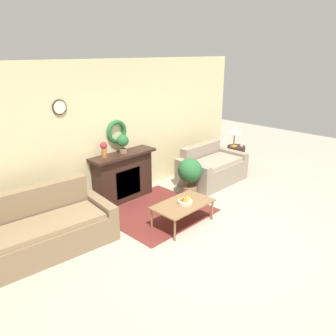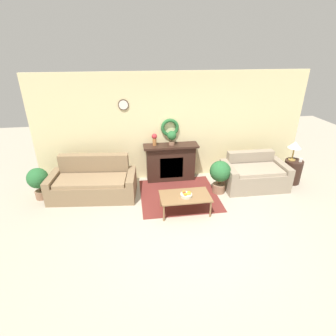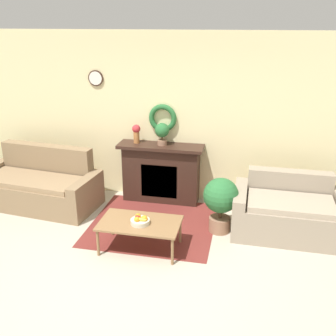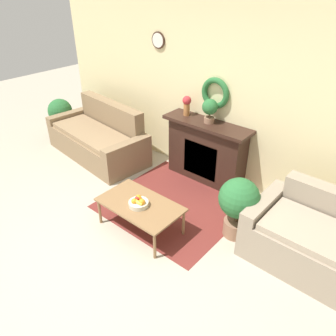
{
  "view_description": "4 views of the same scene",
  "coord_description": "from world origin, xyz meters",
  "px_view_note": "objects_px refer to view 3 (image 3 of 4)",
  "views": [
    {
      "loc": [
        -3.8,
        -2.54,
        2.83
      ],
      "look_at": [
        0.05,
        1.21,
        0.9
      ],
      "focal_mm": 35.0,
      "sensor_mm": 36.0,
      "label": 1
    },
    {
      "loc": [
        -1.07,
        -3.8,
        3.25
      ],
      "look_at": [
        -0.32,
        1.31,
        0.8
      ],
      "focal_mm": 28.0,
      "sensor_mm": 36.0,
      "label": 2
    },
    {
      "loc": [
        1.25,
        -3.53,
        2.85
      ],
      "look_at": [
        0.19,
        1.46,
        0.9
      ],
      "focal_mm": 42.0,
      "sensor_mm": 36.0,
      "label": 3
    },
    {
      "loc": [
        2.33,
        -1.47,
        2.85
      ],
      "look_at": [
        0.07,
        1.19,
        0.76
      ],
      "focal_mm": 35.0,
      "sensor_mm": 36.0,
      "label": 4
    }
  ],
  "objects_px": {
    "fireplace": "(161,172)",
    "couch_left": "(39,186)",
    "potted_plant_on_mantel": "(162,132)",
    "loveseat_right": "(289,212)",
    "vase_on_mantel_left": "(136,132)",
    "coffee_table": "(140,224)",
    "potted_plant_floor_by_loveseat": "(221,199)",
    "fruit_bowl": "(140,220)"
  },
  "relations": [
    {
      "from": "fireplace",
      "to": "couch_left",
      "type": "height_order",
      "value": "fireplace"
    },
    {
      "from": "fireplace",
      "to": "potted_plant_on_mantel",
      "type": "bearing_deg",
      "value": -32.14
    },
    {
      "from": "loveseat_right",
      "to": "vase_on_mantel_left",
      "type": "bearing_deg",
      "value": 164.94
    },
    {
      "from": "coffee_table",
      "to": "potted_plant_floor_by_loveseat",
      "type": "height_order",
      "value": "potted_plant_floor_by_loveseat"
    },
    {
      "from": "vase_on_mantel_left",
      "to": "couch_left",
      "type": "bearing_deg",
      "value": -159.45
    },
    {
      "from": "fireplace",
      "to": "couch_left",
      "type": "distance_m",
      "value": 2.0
    },
    {
      "from": "coffee_table",
      "to": "fruit_bowl",
      "type": "distance_m",
      "value": 0.09
    },
    {
      "from": "potted_plant_floor_by_loveseat",
      "to": "coffee_table",
      "type": "bearing_deg",
      "value": -144.87
    },
    {
      "from": "potted_plant_on_mantel",
      "to": "potted_plant_floor_by_loveseat",
      "type": "height_order",
      "value": "potted_plant_on_mantel"
    },
    {
      "from": "fruit_bowl",
      "to": "vase_on_mantel_left",
      "type": "height_order",
      "value": "vase_on_mantel_left"
    },
    {
      "from": "couch_left",
      "to": "potted_plant_floor_by_loveseat",
      "type": "bearing_deg",
      "value": 0.63
    },
    {
      "from": "fruit_bowl",
      "to": "coffee_table",
      "type": "bearing_deg",
      "value": 111.68
    },
    {
      "from": "loveseat_right",
      "to": "potted_plant_floor_by_loveseat",
      "type": "height_order",
      "value": "loveseat_right"
    },
    {
      "from": "couch_left",
      "to": "fruit_bowl",
      "type": "relative_size",
      "value": 8.3
    },
    {
      "from": "loveseat_right",
      "to": "potted_plant_on_mantel",
      "type": "distance_m",
      "value": 2.25
    },
    {
      "from": "coffee_table",
      "to": "potted_plant_floor_by_loveseat",
      "type": "bearing_deg",
      "value": 35.13
    },
    {
      "from": "loveseat_right",
      "to": "vase_on_mantel_left",
      "type": "height_order",
      "value": "vase_on_mantel_left"
    },
    {
      "from": "fruit_bowl",
      "to": "potted_plant_floor_by_loveseat",
      "type": "relative_size",
      "value": 0.3
    },
    {
      "from": "fruit_bowl",
      "to": "vase_on_mantel_left",
      "type": "xyz_separation_m",
      "value": [
        -0.49,
        1.57,
        0.71
      ]
    },
    {
      "from": "loveseat_right",
      "to": "potted_plant_on_mantel",
      "type": "bearing_deg",
      "value": 162.25
    },
    {
      "from": "coffee_table",
      "to": "potted_plant_on_mantel",
      "type": "distance_m",
      "value": 1.72
    },
    {
      "from": "fireplace",
      "to": "coffee_table",
      "type": "bearing_deg",
      "value": -87.43
    },
    {
      "from": "couch_left",
      "to": "potted_plant_on_mantel",
      "type": "height_order",
      "value": "potted_plant_on_mantel"
    },
    {
      "from": "fireplace",
      "to": "fruit_bowl",
      "type": "height_order",
      "value": "fireplace"
    },
    {
      "from": "couch_left",
      "to": "fruit_bowl",
      "type": "distance_m",
      "value": 2.24
    },
    {
      "from": "loveseat_right",
      "to": "coffee_table",
      "type": "relative_size",
      "value": 1.47
    },
    {
      "from": "loveseat_right",
      "to": "vase_on_mantel_left",
      "type": "distance_m",
      "value": 2.63
    },
    {
      "from": "fireplace",
      "to": "potted_plant_on_mantel",
      "type": "relative_size",
      "value": 3.86
    },
    {
      "from": "potted_plant_floor_by_loveseat",
      "to": "vase_on_mantel_left",
      "type": "bearing_deg",
      "value": 149.85
    },
    {
      "from": "fruit_bowl",
      "to": "potted_plant_floor_by_loveseat",
      "type": "xyz_separation_m",
      "value": [
        0.96,
        0.73,
        0.05
      ]
    },
    {
      "from": "couch_left",
      "to": "potted_plant_on_mantel",
      "type": "bearing_deg",
      "value": 21.73
    },
    {
      "from": "loveseat_right",
      "to": "couch_left",
      "type": "bearing_deg",
      "value": 179.08
    },
    {
      "from": "potted_plant_on_mantel",
      "to": "fireplace",
      "type": "bearing_deg",
      "value": 147.86
    },
    {
      "from": "loveseat_right",
      "to": "coffee_table",
      "type": "bearing_deg",
      "value": -155.34
    },
    {
      "from": "fireplace",
      "to": "loveseat_right",
      "type": "distance_m",
      "value": 2.11
    },
    {
      "from": "fireplace",
      "to": "potted_plant_floor_by_loveseat",
      "type": "bearing_deg",
      "value": -38.66
    },
    {
      "from": "couch_left",
      "to": "potted_plant_floor_by_loveseat",
      "type": "height_order",
      "value": "couch_left"
    },
    {
      "from": "loveseat_right",
      "to": "potted_plant_on_mantel",
      "type": "relative_size",
      "value": 4.34
    },
    {
      "from": "vase_on_mantel_left",
      "to": "fireplace",
      "type": "bearing_deg",
      "value": -0.81
    },
    {
      "from": "fireplace",
      "to": "potted_plant_floor_by_loveseat",
      "type": "relative_size",
      "value": 1.71
    },
    {
      "from": "fireplace",
      "to": "loveseat_right",
      "type": "relative_size",
      "value": 0.89
    },
    {
      "from": "fireplace",
      "to": "coffee_table",
      "type": "relative_size",
      "value": 1.31
    }
  ]
}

